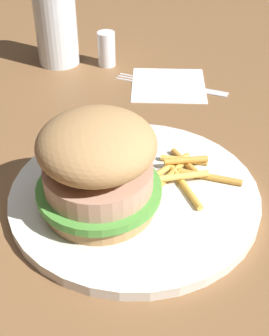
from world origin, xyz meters
The scene contains 8 objects.
ground_plane centered at (0.00, 0.00, 0.00)m, with size 1.60×1.60×0.00m, color brown.
plate centered at (-0.03, -0.01, 0.01)m, with size 0.26×0.26×0.01m, color silver.
sandwich centered at (-0.06, -0.03, 0.06)m, with size 0.12×0.12×0.10m.
fries_pile centered at (0.03, 0.03, 0.02)m, with size 0.10×0.10×0.01m.
napkin centered at (0.00, 0.26, 0.00)m, with size 0.11×0.11×0.00m, color white.
fork centered at (0.00, 0.26, 0.00)m, with size 0.17×0.06×0.00m.
drink_glass centered at (-0.18, 0.32, 0.06)m, with size 0.07×0.07×0.13m.
salt_shaker centered at (-0.10, 0.32, 0.03)m, with size 0.03×0.03×0.06m, color white.
Camera 1 is at (0.01, -0.38, 0.33)m, focal length 49.91 mm.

